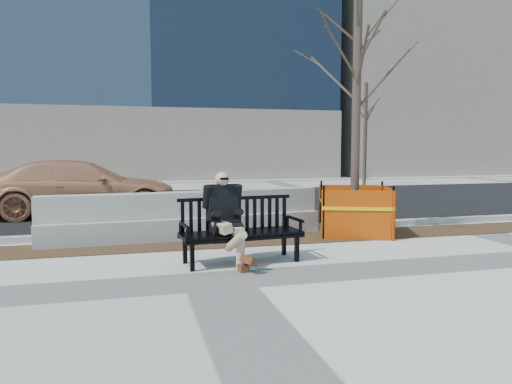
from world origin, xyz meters
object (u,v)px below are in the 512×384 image
sedan (83,215)px  jersey_barrier_right (242,234)px  seated_man (225,263)px  tree_fence (354,234)px  bench (241,262)px  jersey_barrier_left (128,242)px

sedan → jersey_barrier_right: size_ratio=1.54×
seated_man → tree_fence: size_ratio=0.27×
seated_man → tree_fence: bearing=24.3°
jersey_barrier_right → sedan: bearing=124.6°
bench → sedan: size_ratio=0.38×
seated_man → sedan: 6.83m
sedan → bench: bearing=-155.3°
jersey_barrier_left → jersey_barrier_right: jersey_barrier_right is taller
bench → sedan: (-2.98, 6.29, 0.00)m
tree_fence → jersey_barrier_left: size_ratio=1.63×
jersey_barrier_left → jersey_barrier_right: bearing=4.2°
seated_man → jersey_barrier_left: 2.61m
jersey_barrier_right → jersey_barrier_left: bearing=178.8°
bench → jersey_barrier_left: bearing=123.5°
jersey_barrier_left → jersey_barrier_right: 2.36m
bench → jersey_barrier_right: (0.57, 2.45, 0.00)m
seated_man → jersey_barrier_left: size_ratio=0.43×
tree_fence → jersey_barrier_left: 4.66m
bench → tree_fence: 3.42m
tree_fence → seated_man: bearing=-150.0°
sedan → jersey_barrier_right: (3.56, -3.84, 0.00)m
bench → sedan: sedan is taller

